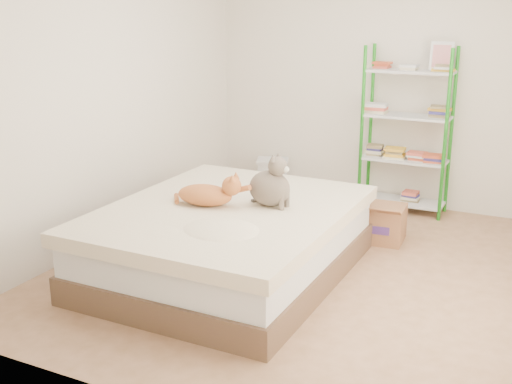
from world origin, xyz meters
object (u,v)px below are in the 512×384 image
Objects in this scene: bed at (228,241)px; orange_cat at (205,192)px; grey_cat at (270,181)px; white_bin at (272,176)px; cardboard_box at (378,222)px; shelf_unit at (407,129)px.

orange_cat reaches higher than bed.
orange_cat is 1.28× the size of grey_cat.
bed is 5.18× the size of white_bin.
bed is at bearing -128.53° from cardboard_box.
cardboard_box is at bearing 56.26° from bed.
orange_cat reaches higher than cardboard_box.
bed is 1.55m from cardboard_box.
grey_cat reaches higher than orange_cat.
grey_cat is 2.15m from shelf_unit.
bed reaches higher than white_bin.
bed is 0.43m from orange_cat.
shelf_unit is (0.58, 2.07, 0.10)m from grey_cat.
cardboard_box is (1.05, 1.32, -0.50)m from orange_cat.
grey_cat reaches higher than bed.
shelf_unit is at bearing 69.52° from bed.
grey_cat is at bearing -122.52° from cardboard_box.
white_bin is at bearing -178.81° from shelf_unit.
orange_cat is 1.05× the size of cardboard_box.
bed is 0.59m from grey_cat.
orange_cat is 1.75m from cardboard_box.
orange_cat is 0.52m from grey_cat.
white_bin is (-0.64, 2.22, -0.08)m from bed.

